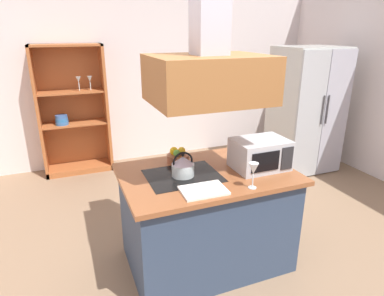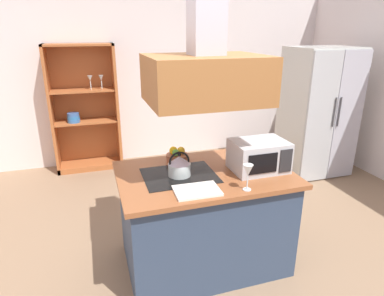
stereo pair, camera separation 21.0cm
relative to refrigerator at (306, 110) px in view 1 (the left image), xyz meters
name	(u,v)px [view 1 (the left image)]	position (x,y,z in m)	size (l,w,h in m)	color
ground_plane	(221,263)	(-2.16, -1.60, -0.91)	(7.80, 7.80, 0.00)	#866A4F
wall_back	(139,76)	(-2.16, 1.40, 0.44)	(6.00, 0.12, 2.70)	silver
kitchen_island	(206,217)	(-2.27, -1.50, -0.46)	(1.46, 0.98, 0.90)	#2F3F59
range_hood	(209,65)	(-2.27, -1.50, 0.88)	(0.90, 0.70, 1.19)	#9C6132
refrigerator	(306,110)	(0.00, 0.00, 0.00)	(0.90, 0.78, 1.82)	beige
dish_cabinet	(74,117)	(-3.22, 1.18, -0.08)	(0.96, 0.40, 1.86)	#AC5C2F
kettle	(183,166)	(-2.49, -1.50, 0.08)	(0.19, 0.19, 0.21)	silver
cutting_board	(204,190)	(-2.45, -1.82, 0.00)	(0.34, 0.24, 0.02)	white
microwave	(260,154)	(-1.81, -1.59, 0.12)	(0.46, 0.35, 0.26)	#B7BABF
wine_glass_on_counter	(253,170)	(-2.07, -1.91, 0.14)	(0.08, 0.08, 0.21)	silver
fruit_bowl	(178,156)	(-2.43, -1.20, 0.04)	(0.20, 0.20, 0.14)	brown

